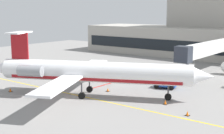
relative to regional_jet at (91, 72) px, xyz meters
The scene contains 9 objects.
ground 4.36m from the regional_jet, 134.26° to the right, with size 120.00×120.00×0.11m.
terminal_building 46.38m from the regional_jet, 88.47° to the left, with size 72.28×16.15×17.90m.
jet_bridge_west 26.34m from the regional_jet, 77.00° to the left, with size 2.40×23.22×5.83m.
regional_jet is the anchor object (origin of this frame).
baggage_tug 12.25m from the regional_jet, 58.63° to the left, with size 3.54×2.62×1.81m.
safety_cone_alpha 4.54m from the regional_jet, 84.51° to the left, with size 0.47×0.47×0.55m.
safety_cone_bravo 12.27m from the regional_jet, 153.06° to the right, with size 0.47×0.47×0.55m.
safety_cone_charlie 14.44m from the regional_jet, ahead, with size 0.47×0.47×0.55m.
safety_cone_delta 10.81m from the regional_jet, 14.39° to the left, with size 0.47×0.47×0.55m.
Camera 1 is at (30.83, -30.46, 11.57)m, focal length 52.62 mm.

